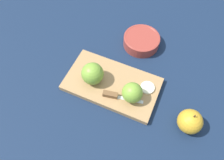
{
  "coord_description": "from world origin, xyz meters",
  "views": [
    {
      "loc": [
        0.13,
        -0.42,
        0.77
      ],
      "look_at": [
        0.0,
        0.0,
        0.04
      ],
      "focal_mm": 35.0,
      "sensor_mm": 36.0,
      "label": 1
    }
  ],
  "objects_px": {
    "apple_whole": "(190,121)",
    "apple_half_right": "(132,93)",
    "knife": "(113,95)",
    "bowl": "(141,41)",
    "apple_half_left": "(92,74)"
  },
  "relations": [
    {
      "from": "apple_half_right",
      "to": "bowl",
      "type": "bearing_deg",
      "value": 11.78
    },
    {
      "from": "apple_half_right",
      "to": "apple_whole",
      "type": "relative_size",
      "value": 0.78
    },
    {
      "from": "apple_half_left",
      "to": "apple_whole",
      "type": "xyz_separation_m",
      "value": [
        0.38,
        -0.07,
        -0.02
      ]
    },
    {
      "from": "apple_whole",
      "to": "knife",
      "type": "bearing_deg",
      "value": 174.97
    },
    {
      "from": "apple_half_left",
      "to": "apple_half_right",
      "type": "xyz_separation_m",
      "value": [
        0.17,
        -0.03,
        -0.0
      ]
    },
    {
      "from": "knife",
      "to": "bowl",
      "type": "height_order",
      "value": "bowl"
    },
    {
      "from": "apple_half_left",
      "to": "apple_whole",
      "type": "relative_size",
      "value": 0.87
    },
    {
      "from": "apple_half_right",
      "to": "bowl",
      "type": "distance_m",
      "value": 0.29
    },
    {
      "from": "apple_whole",
      "to": "apple_half_right",
      "type": "bearing_deg",
      "value": 169.26
    },
    {
      "from": "apple_half_left",
      "to": "knife",
      "type": "bearing_deg",
      "value": 142.73
    },
    {
      "from": "apple_whole",
      "to": "bowl",
      "type": "distance_m",
      "value": 0.41
    },
    {
      "from": "apple_half_left",
      "to": "bowl",
      "type": "xyz_separation_m",
      "value": [
        0.14,
        0.25,
        -0.04
      ]
    },
    {
      "from": "apple_whole",
      "to": "bowl",
      "type": "xyz_separation_m",
      "value": [
        -0.25,
        0.33,
        -0.02
      ]
    },
    {
      "from": "apple_whole",
      "to": "apple_half_left",
      "type": "bearing_deg",
      "value": 169.14
    },
    {
      "from": "apple_half_right",
      "to": "knife",
      "type": "xyz_separation_m",
      "value": [
        -0.07,
        -0.02,
        -0.03
      ]
    }
  ]
}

